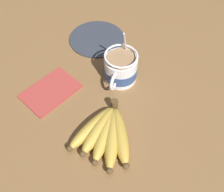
{
  "coord_description": "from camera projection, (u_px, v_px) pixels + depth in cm",
  "views": [
    {
      "loc": [
        44.2,
        17.14,
        61.48
      ],
      "look_at": [
        5.7,
        2.81,
        6.92
      ],
      "focal_mm": 40.0,
      "sensor_mm": 36.0,
      "label": 1
    }
  ],
  "objects": [
    {
      "name": "table",
      "position": [
        110.0,
        91.0,
        0.77
      ],
      "size": [
        138.73,
        138.73,
        2.62
      ],
      "color": "brown",
      "rests_on": "ground"
    },
    {
      "name": "coffee_mug",
      "position": [
        120.0,
        69.0,
        0.74
      ],
      "size": [
        15.43,
        10.02,
        16.17
      ],
      "color": "silver",
      "rests_on": "table"
    },
    {
      "name": "banana_bunch",
      "position": [
        106.0,
        133.0,
        0.64
      ],
      "size": [
        19.58,
        17.81,
        4.12
      ],
      "color": "#4C381E",
      "rests_on": "table"
    },
    {
      "name": "napkin",
      "position": [
        51.0,
        91.0,
        0.74
      ],
      "size": [
        19.22,
        16.63,
        0.6
      ],
      "color": "#A33833",
      "rests_on": "table"
    },
    {
      "name": "small_plate",
      "position": [
        97.0,
        39.0,
        0.89
      ],
      "size": [
        19.58,
        19.58,
        0.6
      ],
      "color": "#333842",
      "rests_on": "table"
    }
  ]
}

